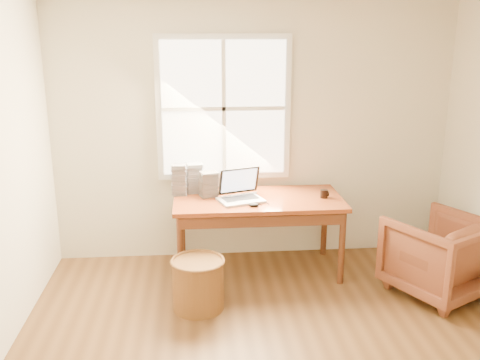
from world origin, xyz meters
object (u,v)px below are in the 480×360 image
object	(u,v)px
laptop	(241,186)
cd_stack_a	(194,178)
armchair	(438,255)
coffee_mug	(324,194)
wicker_stool	(198,285)
desk	(258,200)

from	to	relation	value
laptop	cd_stack_a	world-z (taller)	laptop
armchair	coffee_mug	world-z (taller)	coffee_mug
armchair	laptop	size ratio (longest dim) A/B	1.91
wicker_stool	armchair	bearing A→B (deg)	2.76
desk	armchair	size ratio (longest dim) A/B	2.03
armchair	coffee_mug	bearing A→B (deg)	-58.84
desk	armchair	bearing A→B (deg)	-20.76
armchair	wicker_stool	world-z (taller)	armchair
desk	wicker_stool	world-z (taller)	desk
laptop	coffee_mug	xyz separation A→B (m)	(0.80, 0.04, -0.11)
desk	wicker_stool	bearing A→B (deg)	-130.39
armchair	coffee_mug	distance (m)	1.16
desk	cd_stack_a	distance (m)	0.67
coffee_mug	wicker_stool	bearing A→B (deg)	-144.54
wicker_stool	laptop	size ratio (longest dim) A/B	1.05
laptop	coffee_mug	bearing A→B (deg)	-15.45
armchair	cd_stack_a	size ratio (longest dim) A/B	2.70
desk	coffee_mug	distance (m)	0.63
wicker_stool	laptop	distance (m)	1.00
desk	cd_stack_a	world-z (taller)	cd_stack_a
wicker_stool	laptop	bearing A→B (deg)	55.57
armchair	coffee_mug	size ratio (longest dim) A/B	9.94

